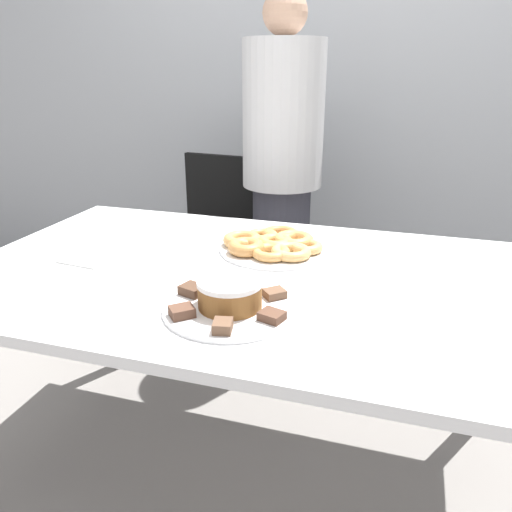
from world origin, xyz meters
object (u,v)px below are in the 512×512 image
person_standing (282,174)px  office_chair_left (210,252)px  plate_cake (230,308)px  frosted_cake (230,293)px  plate_donuts (275,249)px  napkin (87,259)px

person_standing → office_chair_left: bearing=179.4°
person_standing → office_chair_left: 0.56m
plate_cake → frosted_cake: 0.04m
office_chair_left → plate_donuts: 0.96m
frosted_cake → plate_donuts: bearing=90.5°
plate_donuts → frosted_cake: 0.44m
plate_donuts → napkin: plate_donuts is taller
office_chair_left → frosted_cake: size_ratio=5.58×
frosted_cake → office_chair_left: bearing=114.7°
person_standing → frosted_cake: bearing=-81.8°
plate_cake → plate_donuts: size_ratio=0.91×
plate_cake → office_chair_left: bearing=114.7°
person_standing → plate_donuts: size_ratio=4.43×
frosted_cake → napkin: frosted_cake is taller
plate_cake → plate_donuts: same height
office_chair_left → plate_cake: bearing=-59.3°
plate_cake → plate_donuts: 0.43m
plate_donuts → frosted_cake: frosted_cake is taller
person_standing → plate_cake: (0.17, -1.16, -0.09)m
frosted_cake → napkin: (-0.53, 0.18, -0.04)m
frosted_cake → plate_cake: bearing=-82.9°
plate_donuts → napkin: size_ratio=2.38×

